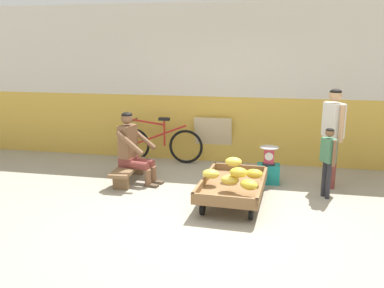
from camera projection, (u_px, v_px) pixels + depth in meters
The scene contains 12 objects.
ground_plane at pixel (206, 220), 5.19m from camera, with size 80.00×80.00×0.00m, color gray.
back_wall at pixel (233, 84), 7.61m from camera, with size 16.00×0.30×2.92m.
banana_cart at pixel (233, 187), 5.71m from camera, with size 0.91×1.48×0.36m.
banana_pile at pixel (236, 174), 5.53m from camera, with size 0.85×0.84×0.25m.
low_bench at pixel (129, 170), 6.64m from camera, with size 0.33×1.11×0.27m.
vendor_seated at pixel (133, 148), 6.52m from camera, with size 0.72×0.56×1.14m.
plastic_crate at pixel (268, 174), 6.59m from camera, with size 0.36×0.28×0.30m.
weighing_scale at pixel (269, 155), 6.52m from camera, with size 0.30×0.30×0.29m.
bicycle_near_left at pixel (159, 144), 7.74m from camera, with size 1.66×0.48×0.86m.
sign_board at pixel (213, 139), 7.75m from camera, with size 0.70×0.29×0.87m.
customer_adult at pixel (333, 127), 6.22m from camera, with size 0.32×0.45×1.53m.
customer_child at pixel (328, 155), 5.84m from camera, with size 0.22×0.30×1.03m.
Camera 1 is at (0.81, -4.76, 2.14)m, focal length 38.39 mm.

